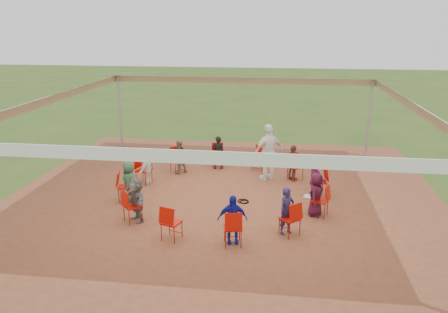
# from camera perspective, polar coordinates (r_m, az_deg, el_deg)

# --- Properties ---
(ground) EXTENTS (80.00, 80.00, 0.00)m
(ground) POSITION_cam_1_polar(r_m,az_deg,el_deg) (13.19, -0.04, -5.47)
(ground) COLOR #314A17
(ground) RESTS_ON ground
(dirt_patch) EXTENTS (13.00, 13.00, 0.00)m
(dirt_patch) POSITION_cam_1_polar(r_m,az_deg,el_deg) (13.19, -0.04, -5.45)
(dirt_patch) COLOR brown
(dirt_patch) RESTS_ON ground
(tent) EXTENTS (10.33, 10.33, 3.00)m
(tent) POSITION_cam_1_polar(r_m,az_deg,el_deg) (12.47, -0.05, 4.64)
(tent) COLOR #B2B2B7
(tent) RESTS_ON ground
(chair_0) EXTENTS (0.55, 0.54, 0.90)m
(chair_0) POSITION_cam_1_polar(r_m,az_deg,el_deg) (12.14, 12.42, -5.66)
(chair_0) COLOR #BB0A00
(chair_0) RESTS_ON ground
(chair_1) EXTENTS (0.52, 0.50, 0.90)m
(chair_1) POSITION_cam_1_polar(r_m,az_deg,el_deg) (13.53, 12.29, -3.24)
(chair_1) COLOR #BB0A00
(chair_1) RESTS_ON ground
(chair_2) EXTENTS (0.61, 0.61, 0.90)m
(chair_2) POSITION_cam_1_polar(r_m,az_deg,el_deg) (14.75, 9.30, -1.35)
(chair_2) COLOR #BB0A00
(chair_2) RESTS_ON ground
(chair_3) EXTENTS (0.54, 0.55, 0.90)m
(chair_3) POSITION_cam_1_polar(r_m,az_deg,el_deg) (15.54, 4.60, -0.23)
(chair_3) COLOR #BB0A00
(chair_3) RESTS_ON ground
(chair_4) EXTENTS (0.50, 0.52, 0.90)m
(chair_4) POSITION_cam_1_polar(r_m,az_deg,el_deg) (15.76, -0.82, 0.07)
(chair_4) COLOR #BB0A00
(chair_4) RESTS_ON ground
(chair_5) EXTENTS (0.61, 0.61, 0.90)m
(chair_5) POSITION_cam_1_polar(r_m,az_deg,el_deg) (15.37, -6.12, -0.46)
(chair_5) COLOR #BB0A00
(chair_5) RESTS_ON ground
(chair_6) EXTENTS (0.55, 0.54, 0.90)m
(chair_6) POSITION_cam_1_polar(r_m,az_deg,el_deg) (14.45, -10.44, -1.82)
(chair_6) COLOR #BB0A00
(chair_6) RESTS_ON ground
(chair_7) EXTENTS (0.52, 0.50, 0.90)m
(chair_7) POSITION_cam_1_polar(r_m,az_deg,el_deg) (13.15, -12.76, -3.88)
(chair_7) COLOR #BB0A00
(chair_7) RESTS_ON ground
(chair_8) EXTENTS (0.61, 0.61, 0.90)m
(chair_8) POSITION_cam_1_polar(r_m,az_deg,el_deg) (11.76, -11.86, -6.37)
(chair_8) COLOR #BB0A00
(chair_8) RESTS_ON ground
(chair_9) EXTENTS (0.54, 0.55, 0.90)m
(chair_9) POSITION_cam_1_polar(r_m,az_deg,el_deg) (10.70, -6.88, -8.56)
(chair_9) COLOR #BB0A00
(chair_9) RESTS_ON ground
(chair_10) EXTENTS (0.50, 0.52, 0.90)m
(chair_10) POSITION_cam_1_polar(r_m,az_deg,el_deg) (10.38, 1.15, -9.29)
(chair_10) COLOR #BB0A00
(chair_10) RESTS_ON ground
(chair_11) EXTENTS (0.61, 0.61, 0.90)m
(chair_11) POSITION_cam_1_polar(r_m,az_deg,el_deg) (10.94, 8.60, -8.04)
(chair_11) COLOR #BB0A00
(chair_11) RESTS_ON ground
(person_seated_0) EXTENTS (0.50, 0.67, 1.21)m
(person_seated_0) POSITION_cam_1_polar(r_m,az_deg,el_deg) (12.10, 11.91, -4.87)
(person_seated_0) COLOR #3A0F22
(person_seated_0) RESTS_ON ground
(person_seated_1) EXTENTS (0.64, 1.19, 1.21)m
(person_seated_1) POSITION_cam_1_polar(r_m,az_deg,el_deg) (13.45, 11.84, -2.61)
(person_seated_1) COLOR #871B58
(person_seated_1) RESTS_ON ground
(person_seated_2) EXTENTS (0.74, 0.77, 1.21)m
(person_seated_2) POSITION_cam_1_polar(r_m,az_deg,el_deg) (14.62, 8.98, -0.84)
(person_seated_2) COLOR brown
(person_seated_2) RESTS_ON ground
(person_seated_3) EXTENTS (0.49, 0.37, 1.21)m
(person_seated_3) POSITION_cam_1_polar(r_m,az_deg,el_deg) (15.60, -0.79, 0.51)
(person_seated_3) COLOR black
(person_seated_3) RESTS_ON ground
(person_seated_4) EXTENTS (0.66, 0.65, 1.21)m
(person_seated_4) POSITION_cam_1_polar(r_m,az_deg,el_deg) (15.22, -5.92, 0.00)
(person_seated_4) COLOR #8F7B58
(person_seated_4) RESTS_ON ground
(person_seated_5) EXTENTS (0.61, 0.86, 1.21)m
(person_seated_5) POSITION_cam_1_polar(r_m,az_deg,el_deg) (14.33, -10.09, -1.28)
(person_seated_5) COLOR #9E978A
(person_seated_5) RESTS_ON ground
(person_seated_6) EXTENTS (0.45, 0.65, 1.21)m
(person_seated_6) POSITION_cam_1_polar(r_m,az_deg,el_deg) (13.07, -12.28, -3.21)
(person_seated_6) COLOR #2B5337
(person_seated_6) RESTS_ON ground
(person_seated_7) EXTENTS (1.06, 1.12, 1.21)m
(person_seated_7) POSITION_cam_1_polar(r_m,az_deg,el_deg) (11.74, -11.37, -5.53)
(person_seated_7) COLOR slate
(person_seated_7) RESTS_ON ground
(person_seated_8) EXTENTS (0.77, 0.50, 1.21)m
(person_seated_8) POSITION_cam_1_polar(r_m,az_deg,el_deg) (10.41, 1.09, -8.20)
(person_seated_8) COLOR #141A96
(person_seated_8) RESTS_ON ground
(person_seated_9) EXTENTS (0.52, 0.51, 1.21)m
(person_seated_9) POSITION_cam_1_polar(r_m,az_deg,el_deg) (10.95, 8.21, -7.06)
(person_seated_9) COLOR #241D44
(person_seated_9) RESTS_ON ground
(standing_person) EXTENTS (1.24, 1.12, 1.90)m
(standing_person) POSITION_cam_1_polar(r_m,az_deg,el_deg) (14.49, 5.84, 0.55)
(standing_person) COLOR white
(standing_person) RESTS_ON ground
(cable_coil) EXTENTS (0.43, 0.43, 0.03)m
(cable_coil) POSITION_cam_1_polar(r_m,az_deg,el_deg) (12.92, 2.57, -5.88)
(cable_coil) COLOR black
(cable_coil) RESTS_ON ground
(laptop) EXTENTS (0.31, 0.35, 0.20)m
(laptop) POSITION_cam_1_polar(r_m,az_deg,el_deg) (12.15, 11.14, -4.92)
(laptop) COLOR #B7B7BC
(laptop) RESTS_ON ground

